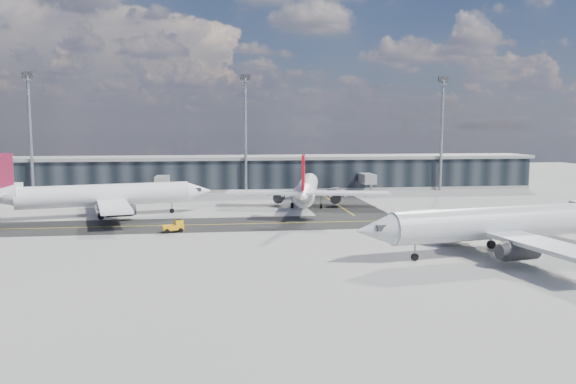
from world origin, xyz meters
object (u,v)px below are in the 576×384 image
at_px(airliner_af, 102,196).
at_px(service_van, 337,191).
at_px(airliner_redtail, 307,189).
at_px(airliner_near, 505,223).
at_px(baggage_tug, 175,226).

xyz_separation_m(airliner_af, service_van, (50.00, 29.23, -3.14)).
height_order(airliner_redtail, airliner_near, airliner_near).
distance_m(airliner_redtail, service_van, 25.62).
distance_m(airliner_af, airliner_redtail, 39.26).
bearing_deg(service_van, airliner_af, -173.61).
bearing_deg(airliner_near, service_van, -3.54).
bearing_deg(airliner_af, airliner_redtail, 86.08).
relative_size(baggage_tug, service_van, 0.62).
relative_size(airliner_near, service_van, 7.40).
distance_m(airliner_af, service_van, 58.00).
bearing_deg(airliner_af, airliner_near, 43.63).
bearing_deg(service_van, baggage_tug, -151.77).
relative_size(airliner_redtail, airliner_near, 0.94).
bearing_deg(service_van, airliner_redtail, -140.22).
relative_size(airliner_redtail, baggage_tug, 11.29).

